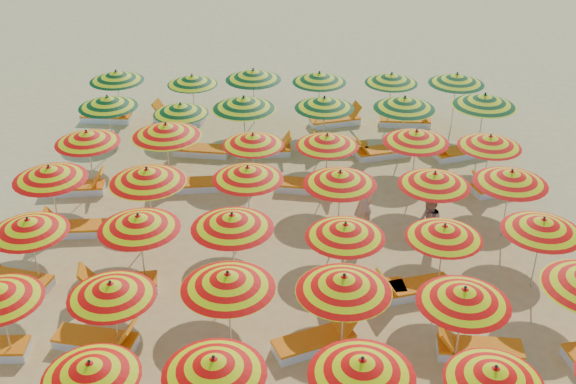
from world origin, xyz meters
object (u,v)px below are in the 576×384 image
object	(u,v)px
umbrella_14	(228,281)
umbrella_24	(49,173)
umbrella_27	(340,178)
umbrella_39	(324,103)
umbrella_13	(111,290)
umbrella_19	(138,222)
umbrella_36	(108,102)
umbrella_41	(485,100)
lounger_21	(339,147)
umbrella_43	(192,80)
lounger_17	(308,186)
umbrella_30	(87,137)
lounger_15	(76,188)
umbrella_45	(319,77)
lounger_23	(459,152)
umbrella_38	(244,103)
lounger_12	(365,291)
lounger_16	(188,185)
lounger_7	(316,341)
lounger_26	(336,120)
umbrella_18	(28,225)
lounger_19	(200,150)
lounger_18	(500,187)
beachgoer_a	(363,204)
umbrella_8	(214,366)
umbrella_15	(344,283)
umbrella_22	(444,232)
umbrella_25	(147,175)
umbrella_44	(253,75)
umbrella_32	(253,139)
umbrella_37	(181,109)
lounger_14	(78,228)
lounger_22	(381,152)
umbrella_42	(116,76)
umbrella_31	(166,130)
umbrella_46	(391,78)
umbrella_47	(457,79)
umbrella_40	(405,103)
lounger_27	(406,121)
umbrella_35	(490,141)
lounger_11	(118,285)
umbrella_10	(495,375)
umbrella_26	(248,173)
lounger_20	(265,150)
umbrella_23	(543,225)
umbrella_20	(232,221)
umbrella_28	(435,179)
lounger_25	(178,117)
lounger_6	(98,340)
umbrella_21	(345,230)

from	to	relation	value
umbrella_14	umbrella_24	xyz separation A→B (m)	(-4.78, 4.47, -0.03)
umbrella_24	umbrella_27	world-z (taller)	umbrella_24
umbrella_39	umbrella_13	bearing A→B (deg)	-115.85
umbrella_19	umbrella_36	xyz separation A→B (m)	(-2.25, 6.98, -0.03)
umbrella_41	lounger_21	bearing A→B (deg)	177.74
umbrella_43	lounger_17	world-z (taller)	umbrella_43
umbrella_30	lounger_15	bearing A→B (deg)	-167.04
umbrella_45	lounger_23	world-z (taller)	umbrella_45
umbrella_27	umbrella_38	distance (m)	5.24
lounger_12	lounger_16	world-z (taller)	same
lounger_7	lounger_26	distance (m)	11.24
umbrella_18	lounger_19	xyz separation A→B (m)	(2.95, 6.82, -1.49)
umbrella_30	umbrella_43	bearing A→B (deg)	63.90
umbrella_27	lounger_18	size ratio (longest dim) A/B	1.27
beachgoer_a	umbrella_14	bearing A→B (deg)	32.69
umbrella_8	umbrella_15	xyz separation A→B (m)	(2.30, 2.17, 0.09)
umbrella_22	umbrella_25	xyz separation A→B (m)	(-6.89, 2.20, 0.20)
umbrella_44	lounger_7	bearing A→B (deg)	-81.01
umbrella_30	umbrella_32	distance (m)	4.57
umbrella_39	lounger_26	distance (m)	2.73
umbrella_37	lounger_14	size ratio (longest dim) A/B	1.01
umbrella_32	lounger_22	distance (m)	4.67
umbrella_42	lounger_7	bearing A→B (deg)	-60.72
umbrella_31	lounger_14	size ratio (longest dim) A/B	1.32
umbrella_46	umbrella_47	distance (m)	2.12
umbrella_36	umbrella_38	xyz separation A→B (m)	(4.19, -0.37, 0.12)
umbrella_40	lounger_27	xyz separation A→B (m)	(0.50, 2.32, -1.62)
umbrella_18	umbrella_35	size ratio (longest dim) A/B	1.08
lounger_11	umbrella_13	bearing A→B (deg)	93.75
umbrella_44	umbrella_40	bearing A→B (deg)	-28.06
umbrella_18	umbrella_40	xyz separation A→B (m)	(9.21, 6.77, 0.13)
umbrella_10	umbrella_45	world-z (taller)	umbrella_45
umbrella_26	umbrella_39	distance (m)	4.98
umbrella_15	umbrella_41	size ratio (longest dim) A/B	0.93
umbrella_35	lounger_20	bearing A→B (deg)	158.73
umbrella_14	umbrella_37	xyz separation A→B (m)	(-2.14, 8.94, -0.19)
umbrella_23	umbrella_43	xyz separation A→B (m)	(-8.85, 9.21, -0.11)
lounger_17	lounger_19	size ratio (longest dim) A/B	1.00
umbrella_20	lounger_7	distance (m)	3.21
umbrella_32	lounger_12	xyz separation A→B (m)	(2.74, -4.89, -1.45)
umbrella_28	umbrella_35	xyz separation A→B (m)	(1.91, 2.26, -0.04)
umbrella_35	lounger_7	world-z (taller)	umbrella_35
umbrella_40	umbrella_46	bearing A→B (deg)	92.20
lounger_15	umbrella_23	bearing A→B (deg)	-25.50
lounger_15	umbrella_35	bearing A→B (deg)	-4.87
umbrella_18	umbrella_47	distance (m)	14.39
umbrella_35	lounger_25	xyz separation A→B (m)	(-9.34, 4.95, -1.48)
umbrella_18	umbrella_20	size ratio (longest dim) A/B	1.04
umbrella_37	lounger_6	xyz separation A→B (m)	(-0.62, -8.84, -1.42)
umbrella_14	umbrella_21	bearing A→B (deg)	39.56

